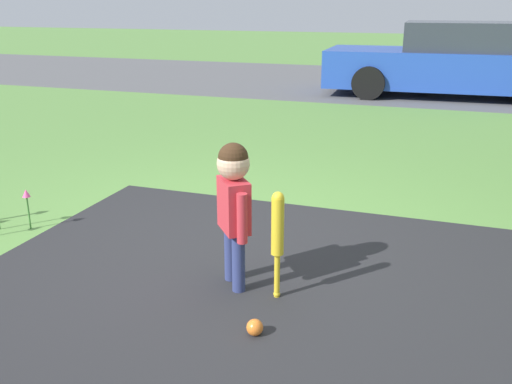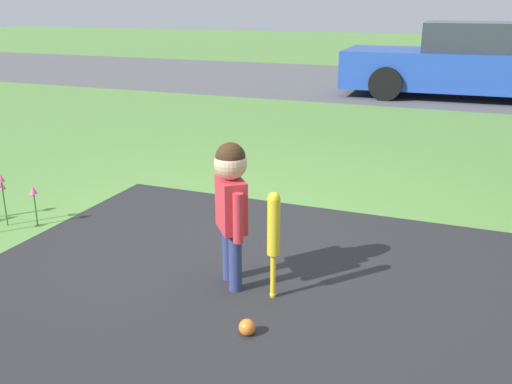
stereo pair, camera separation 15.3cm
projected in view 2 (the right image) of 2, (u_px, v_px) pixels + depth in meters
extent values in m
plane|color=#5B8C42|center=(228.00, 245.00, 4.14)|extent=(60.00, 60.00, 0.00)
cube|color=#59595B|center=(405.00, 84.00, 12.27)|extent=(40.00, 6.00, 0.01)
cylinder|color=navy|center=(229.00, 252.00, 3.57)|extent=(0.08, 0.08, 0.37)
cylinder|color=navy|center=(235.00, 263.00, 3.43)|extent=(0.08, 0.08, 0.37)
cube|color=#BF2D38|center=(231.00, 205.00, 3.39)|extent=(0.26, 0.28, 0.32)
cylinder|color=#BF2D38|center=(225.00, 201.00, 3.54)|extent=(0.06, 0.06, 0.30)
cylinder|color=#BF2D38|center=(238.00, 218.00, 3.26)|extent=(0.06, 0.06, 0.30)
sphere|color=#D8AD8C|center=(231.00, 163.00, 3.31)|extent=(0.19, 0.19, 0.19)
sphere|color=#382314|center=(230.00, 158.00, 3.30)|extent=(0.18, 0.18, 0.18)
sphere|color=yellow|center=(273.00, 294.00, 3.40)|extent=(0.04, 0.04, 0.04)
cylinder|color=yellow|center=(273.00, 276.00, 3.36)|extent=(0.03, 0.03, 0.28)
cylinder|color=yellow|center=(274.00, 227.00, 3.26)|extent=(0.07, 0.07, 0.35)
sphere|color=yellow|center=(274.00, 198.00, 3.21)|extent=(0.07, 0.07, 0.07)
sphere|color=orange|center=(247.00, 327.00, 3.01)|extent=(0.09, 0.09, 0.09)
cube|color=#2347AD|center=(470.00, 70.00, 10.36)|extent=(4.58, 1.89, 0.67)
cube|color=#2D333D|center=(488.00, 37.00, 10.10)|extent=(2.23, 1.59, 0.50)
cylinder|color=black|center=(385.00, 84.00, 10.09)|extent=(0.60, 0.21, 0.59)
cylinder|color=black|center=(396.00, 73.00, 11.63)|extent=(0.60, 0.21, 0.59)
cylinder|color=#38702D|center=(4.00, 203.00, 4.66)|extent=(0.01, 0.01, 0.24)
cone|color=#E54C8C|center=(2.00, 186.00, 4.61)|extent=(0.06, 0.06, 0.06)
cylinder|color=#38702D|center=(4.00, 204.00, 4.45)|extent=(0.01, 0.01, 0.36)
cone|color=#E54C8C|center=(1.00, 178.00, 4.38)|extent=(0.06, 0.06, 0.06)
cylinder|color=#38702D|center=(36.00, 209.00, 4.47)|extent=(0.01, 0.01, 0.26)
cone|color=#E54C8C|center=(33.00, 190.00, 4.42)|extent=(0.06, 0.06, 0.06)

